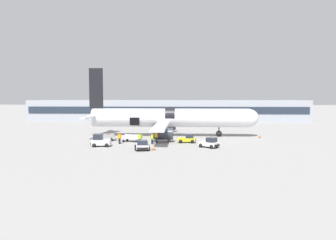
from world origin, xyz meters
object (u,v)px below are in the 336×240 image
object	(u,v)px
airplane	(168,118)
ground_crew_loader_a	(140,138)
baggage_tug_spare	(209,143)
ground_crew_loader_b	(120,138)
baggage_tug_rear	(100,141)
baggage_cart_queued	(105,137)
ground_crew_driver	(152,139)
ground_crew_supervisor	(156,137)
baggage_tug_mid	(142,145)
baggage_tug_lead	(187,139)
baggage_cart_loading	(133,138)

from	to	relation	value
airplane	ground_crew_loader_a	xyz separation A→B (m)	(-3.57, -9.71, -2.33)
baggage_tug_spare	ground_crew_loader_b	bearing A→B (deg)	168.70
baggage_tug_rear	ground_crew_loader_a	distance (m)	5.80
baggage_tug_spare	ground_crew_loader_b	xyz separation A→B (m)	(-13.22, 2.64, 0.29)
ground_crew_loader_a	ground_crew_loader_b	world-z (taller)	ground_crew_loader_b
baggage_tug_spare	baggage_cart_queued	bearing A→B (deg)	160.19
airplane	ground_crew_driver	bearing A→B (deg)	-100.55
baggage_tug_rear	ground_crew_loader_b	xyz separation A→B (m)	(2.21, 2.48, 0.16)
ground_crew_supervisor	ground_crew_loader_b	bearing A→B (deg)	-167.75
baggage_tug_rear	ground_crew_supervisor	size ratio (longest dim) A/B	1.52
baggage_tug_spare	ground_crew_driver	xyz separation A→B (m)	(-8.29, 2.56, 0.21)
baggage_tug_rear	baggage_tug_mid	bearing A→B (deg)	-20.86
baggage_tug_lead	ground_crew_supervisor	world-z (taller)	ground_crew_supervisor
airplane	ground_crew_driver	world-z (taller)	airplane
baggage_tug_spare	baggage_cart_loading	size ratio (longest dim) A/B	0.72
baggage_cart_loading	ground_crew_supervisor	world-z (taller)	ground_crew_supervisor
baggage_tug_rear	ground_crew_supervisor	world-z (taller)	ground_crew_supervisor
baggage_tug_spare	ground_crew_driver	bearing A→B (deg)	162.84
baggage_cart_queued	baggage_tug_spare	bearing A→B (deg)	-19.81
baggage_cart_queued	baggage_tug_rear	bearing A→B (deg)	-81.72
baggage_tug_spare	baggage_cart_queued	world-z (taller)	baggage_tug_spare
ground_crew_loader_b	ground_crew_supervisor	bearing A→B (deg)	12.25
baggage_cart_loading	ground_crew_supervisor	size ratio (longest dim) A/B	2.19
baggage_tug_lead	baggage_tug_spare	size ratio (longest dim) A/B	0.95
baggage_cart_queued	ground_crew_driver	distance (m)	8.62
baggage_tug_spare	baggage_tug_lead	bearing A→B (deg)	124.77
airplane	ground_crew_loader_a	bearing A→B (deg)	-110.18
baggage_tug_mid	ground_crew_supervisor	distance (m)	6.23
baggage_tug_lead	baggage_tug_spare	bearing A→B (deg)	-55.23
airplane	baggage_cart_queued	size ratio (longest dim) A/B	7.55
baggage_tug_mid	ground_crew_driver	world-z (taller)	ground_crew_driver
ground_crew_loader_a	ground_crew_loader_b	distance (m)	3.15
baggage_tug_mid	ground_crew_loader_b	xyz separation A→B (m)	(-4.13, 4.89, 0.30)
baggage_tug_rear	baggage_tug_spare	distance (m)	15.43
baggage_tug_lead	ground_crew_driver	world-z (taller)	ground_crew_driver
airplane	baggage_tug_mid	size ratio (longest dim) A/B	9.27
ground_crew_driver	baggage_tug_lead	bearing A→B (deg)	19.14
baggage_cart_loading	baggage_cart_queued	bearing A→B (deg)	167.81
baggage_tug_spare	ground_crew_loader_a	world-z (taller)	ground_crew_loader_a
baggage_cart_loading	baggage_tug_spare	bearing A→B (deg)	-22.66
ground_crew_loader_b	baggage_cart_loading	bearing A→B (deg)	54.67
airplane	baggage_cart_loading	bearing A→B (deg)	-125.29
baggage_tug_rear	ground_crew_loader_a	bearing A→B (deg)	22.72
baggage_cart_queued	airplane	bearing A→B (deg)	32.70
baggage_cart_queued	ground_crew_loader_b	distance (m)	4.44
baggage_tug_spare	baggage_cart_loading	distance (m)	12.62
baggage_tug_rear	ground_crew_supervisor	bearing A→B (deg)	25.55
baggage_cart_queued	ground_crew_driver	xyz separation A→B (m)	(7.96, -3.30, 0.29)
ground_crew_loader_b	ground_crew_supervisor	world-z (taller)	ground_crew_supervisor
airplane	baggage_cart_queued	distance (m)	11.89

